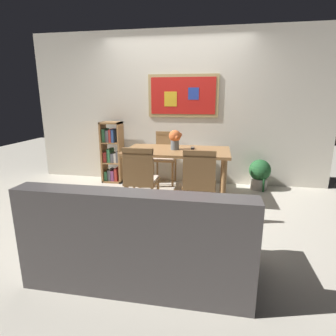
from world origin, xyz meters
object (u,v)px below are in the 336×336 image
dining_table (177,156)px  dining_chair_far_left (165,153)px  leather_couch (142,241)px  dining_chair_far_right (201,154)px  potted_ivy (260,173)px  dining_chair_near_right (199,179)px  tv_remote (193,148)px  bookshelf (112,154)px  dining_chair_near_left (140,176)px  flower_vase (175,138)px

dining_table → dining_chair_far_left: 0.83m
dining_table → leather_couch: bearing=-90.5°
dining_chair_far_right → potted_ivy: (0.99, -0.14, -0.27)m
dining_table → dining_chair_near_right: bearing=-63.6°
dining_chair_far_right → tv_remote: bearing=-98.0°
leather_couch → bookshelf: 2.85m
dining_chair_near_left → dining_chair_near_right: bearing=-1.6°
leather_couch → potted_ivy: 2.88m
dining_chair_far_right → potted_ivy: size_ratio=1.58×
dining_chair_near_right → tv_remote: 0.94m
dining_chair_far_left → tv_remote: (0.54, -0.63, 0.22)m
dining_chair_far_right → tv_remote: size_ratio=5.77×
dining_chair_far_right → dining_table: bearing=-111.9°
dining_chair_far_left → leather_couch: 2.72m
dining_chair_near_right → flower_vase: (-0.42, 0.79, 0.38)m
bookshelf → tv_remote: (1.49, -0.48, 0.24)m
dining_chair_near_left → dining_chair_near_right: same height
bookshelf → dining_chair_far_left: bearing=8.6°
leather_couch → flower_vase: size_ratio=6.21×
leather_couch → potted_ivy: size_ratio=3.12×
dining_table → potted_ivy: (1.30, 0.62, -0.38)m
dining_chair_far_left → potted_ivy: bearing=-4.7°
flower_vase → dining_chair_near_right: bearing=-61.9°
dining_table → tv_remote: tv_remote is taller
leather_couch → flower_vase: flower_vase is taller
dining_chair_far_right → potted_ivy: bearing=-8.2°
dining_chair_far_left → leather_couch: dining_chair_far_left is taller
potted_ivy → dining_chair_far_left: bearing=175.3°
bookshelf → tv_remote: 1.58m
dining_chair_far_right → flower_vase: (-0.34, -0.76, 0.38)m
flower_vase → tv_remote: size_ratio=1.84×
dining_chair_far_right → leather_couch: 2.73m
dining_chair_near_right → potted_ivy: 1.69m
dining_chair_far_left → dining_chair_near_left: bearing=-91.4°
dining_chair_far_left → potted_ivy: (1.62, -0.13, -0.27)m
dining_chair_near_right → flower_vase: 0.97m
dining_chair_near_right → leather_couch: size_ratio=0.51×
dining_chair_near_left → dining_chair_near_right: (0.74, -0.02, 0.00)m
bookshelf → tv_remote: size_ratio=6.87×
dining_chair_near_left → flower_vase: 0.91m
dining_table → dining_chair_far_right: (0.31, 0.77, -0.11)m
dining_chair_near_left → leather_couch: (0.34, -1.19, -0.22)m
dining_chair_far_right → dining_chair_far_left: (-0.63, -0.01, 0.00)m
dining_chair_near_left → dining_chair_far_right: size_ratio=1.00×
dining_table → leather_couch: leather_couch is taller
dining_chair_near_left → potted_ivy: (1.66, 1.38, -0.27)m
dining_table → flower_vase: flower_vase is taller
dining_chair_near_left → bookshelf: (-0.91, 1.37, -0.03)m
tv_remote → leather_couch: bearing=-96.5°
dining_chair_far_right → flower_vase: flower_vase is taller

